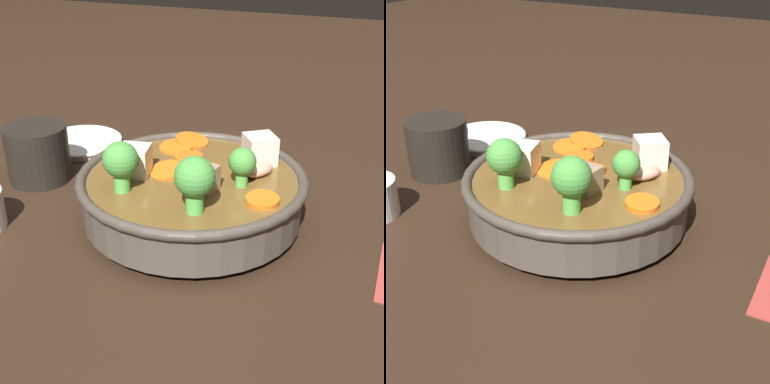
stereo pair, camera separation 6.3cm
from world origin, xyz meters
The scene contains 4 objects.
ground_plane centered at (0.00, 0.00, 0.00)m, with size 3.00×3.00×0.00m, color black.
stirfry_bowl centered at (0.00, 0.00, 0.04)m, with size 0.27×0.27×0.12m.
side_saucer centered at (0.15, 0.25, 0.01)m, with size 0.13×0.13×0.01m.
dark_mug centered at (0.03, 0.24, 0.04)m, with size 0.11×0.09×0.08m.
Camera 1 is at (-0.52, -0.20, 0.34)m, focal length 50.00 mm.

